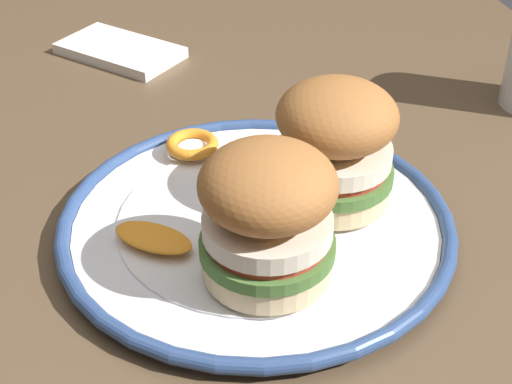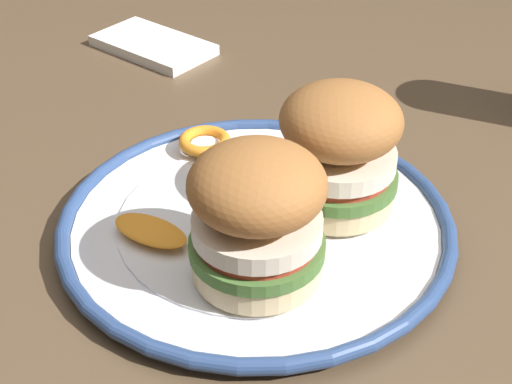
# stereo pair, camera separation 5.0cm
# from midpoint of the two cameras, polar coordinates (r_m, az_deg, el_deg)

# --- Properties ---
(dining_table) EXTENTS (1.33, 0.92, 0.77)m
(dining_table) POSITION_cam_midpoint_polar(r_m,az_deg,el_deg) (0.70, -1.21, -6.81)
(dining_table) COLOR brown
(dining_table) RESTS_ON ground
(dinner_plate) EXTENTS (0.31, 0.31, 0.02)m
(dinner_plate) POSITION_cam_midpoint_polar(r_m,az_deg,el_deg) (0.59, 2.44, -2.50)
(dinner_plate) COLOR white
(dinner_plate) RESTS_ON dining_table
(sandwich_half_left) EXTENTS (0.13, 0.13, 0.10)m
(sandwich_half_left) POSITION_cam_midpoint_polar(r_m,az_deg,el_deg) (0.58, 8.79, 3.29)
(sandwich_half_left) COLOR beige
(sandwich_half_left) RESTS_ON dinner_plate
(sandwich_half_right) EXTENTS (0.13, 0.13, 0.10)m
(sandwich_half_right) POSITION_cam_midpoint_polar(r_m,az_deg,el_deg) (0.50, 2.94, -1.75)
(sandwich_half_right) COLOR beige
(sandwich_half_right) RESTS_ON dinner_plate
(orange_peel_curled) EXTENTS (0.06, 0.06, 0.01)m
(orange_peel_curled) POSITION_cam_midpoint_polar(r_m,az_deg,el_deg) (0.67, -2.06, 3.77)
(orange_peel_curled) COLOR orange
(orange_peel_curled) RESTS_ON dinner_plate
(orange_peel_strip_long) EXTENTS (0.06, 0.07, 0.01)m
(orange_peel_strip_long) POSITION_cam_midpoint_polar(r_m,az_deg,el_deg) (0.57, -5.48, -3.00)
(orange_peel_strip_long) COLOR orange
(orange_peel_strip_long) RESTS_ON dinner_plate
(orange_peel_strip_short) EXTENTS (0.08, 0.07, 0.01)m
(orange_peel_strip_short) POSITION_cam_midpoint_polar(r_m,az_deg,el_deg) (0.64, 3.09, 2.22)
(orange_peel_strip_short) COLOR orange
(orange_peel_strip_short) RESTS_ON dinner_plate
(folded_napkin) EXTENTS (0.15, 0.15, 0.01)m
(folded_napkin) POSITION_cam_midpoint_polar(r_m,az_deg,el_deg) (0.90, -6.17, 10.94)
(folded_napkin) COLOR white
(folded_napkin) RESTS_ON dining_table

